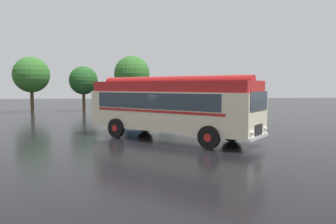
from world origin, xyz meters
name	(u,v)px	position (x,y,z in m)	size (l,w,h in m)	color
ground_plane	(169,138)	(0.00, 0.00, 0.00)	(120.00, 120.00, 0.00)	black
vintage_bus	(171,105)	(0.05, -0.24, 1.89)	(9.25, 8.41, 3.49)	beige
car_near_left	(135,107)	(-2.07, 14.99, 0.85)	(2.16, 4.30, 1.66)	navy
car_mid_left	(166,107)	(1.11, 14.57, 0.85)	(2.08, 4.26, 1.66)	#144C28
tree_far_left	(31,75)	(-13.68, 19.96, 4.22)	(4.01, 4.01, 6.23)	#4C3823
tree_left_of_centre	(83,81)	(-8.10, 20.63, 3.58)	(3.28, 3.28, 5.25)	#4C3823
tree_centre	(132,73)	(-2.35, 19.49, 4.39)	(4.04, 4.04, 6.38)	#4C3823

